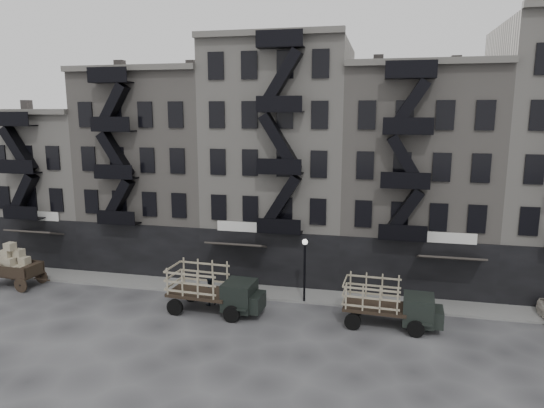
% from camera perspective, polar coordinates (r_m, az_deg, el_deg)
% --- Properties ---
extents(ground, '(140.00, 140.00, 0.00)m').
position_cam_1_polar(ground, '(30.36, -2.74, -12.91)').
color(ground, '#38383A').
rests_on(ground, ground).
extents(sidewalk, '(55.00, 2.50, 0.15)m').
position_cam_1_polar(sidewalk, '(33.69, -1.01, -10.30)').
color(sidewalk, slate).
rests_on(sidewalk, ground).
extents(building_west, '(10.00, 11.35, 13.20)m').
position_cam_1_polar(building_west, '(46.20, -23.95, 2.17)').
color(building_west, '#AAA59C').
rests_on(building_west, ground).
extents(building_midwest, '(10.00, 11.35, 16.20)m').
position_cam_1_polar(building_midwest, '(40.84, -12.75, 3.94)').
color(building_midwest, gray).
rests_on(building_midwest, ground).
extents(building_center, '(10.00, 11.35, 18.20)m').
position_cam_1_polar(building_center, '(37.53, 1.16, 5.15)').
color(building_center, '#AAA59C').
rests_on(building_center, ground).
extents(building_mideast, '(10.00, 11.35, 16.20)m').
position_cam_1_polar(building_mideast, '(36.97, 16.54, 3.06)').
color(building_mideast, gray).
rests_on(building_mideast, ground).
extents(lamp_post, '(0.36, 0.36, 4.28)m').
position_cam_1_polar(lamp_post, '(31.17, 3.86, -6.81)').
color(lamp_post, black).
rests_on(lamp_post, ground).
extents(wagon, '(3.86, 2.29, 3.15)m').
position_cam_1_polar(wagon, '(39.01, -28.19, -5.98)').
color(wagon, black).
rests_on(wagon, ground).
extents(stake_truck_west, '(6.01, 2.76, 2.95)m').
position_cam_1_polar(stake_truck_west, '(30.37, -6.97, -9.54)').
color(stake_truck_west, black).
rests_on(stake_truck_west, ground).
extents(stake_truck_east, '(5.62, 2.55, 2.77)m').
position_cam_1_polar(stake_truck_east, '(29.08, 13.61, -10.95)').
color(stake_truck_east, black).
rests_on(stake_truck_east, ground).
extents(pedestrian_mid, '(1.13, 1.13, 1.85)m').
position_cam_1_polar(pedestrian_mid, '(31.71, -7.40, -10.12)').
color(pedestrian_mid, black).
rests_on(pedestrian_mid, ground).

